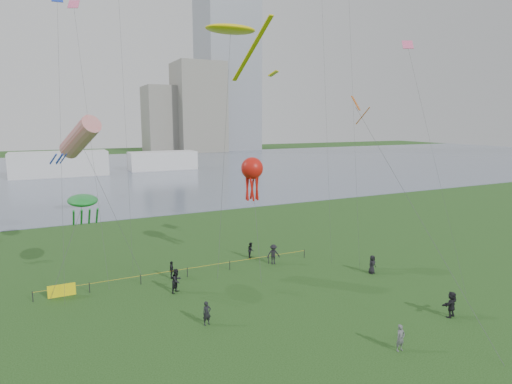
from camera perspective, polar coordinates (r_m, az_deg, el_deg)
name	(u,v)px	position (r m, az deg, el deg)	size (l,w,h in m)	color
ground_plane	(329,348)	(27.62, 9.69, -19.85)	(400.00, 400.00, 0.00)	#183A12
lake	(109,171)	(121.01, -18.99, 2.62)	(400.00, 120.00, 0.08)	slate
tower	(226,15)	(207.62, -3.97, 22.46)	(24.00, 24.00, 120.00)	slate
building_mid	(198,108)	(191.25, -7.68, 11.10)	(20.00, 20.00, 38.00)	slate
building_low	(164,119)	(193.04, -12.21, 9.47)	(16.00, 18.00, 28.00)	slate
pavilion_left	(60,164)	(114.91, -24.71, 3.42)	(22.00, 8.00, 6.00)	silver
pavilion_right	(163,161)	(121.27, -12.35, 4.11)	(18.00, 7.00, 5.00)	silver
fence	(114,282)	(37.17, -18.39, -11.34)	(24.07, 0.07, 1.05)	black
kite_flyer	(400,338)	(27.98, 18.70, -17.94)	(0.59, 0.39, 1.63)	#585B60
spectator_a	(177,281)	(35.08, -10.53, -11.55)	(0.94, 0.73, 1.94)	black
spectator_b	(273,254)	(40.94, 2.34, -8.30)	(1.24, 0.71, 1.92)	black
spectator_c	(172,270)	(38.07, -11.19, -10.17)	(0.91, 0.38, 1.55)	black
spectator_d	(372,264)	(39.94, 15.22, -9.29)	(0.81, 0.53, 1.66)	black
spectator_e	(451,304)	(33.45, 24.60, -13.46)	(1.70, 0.54, 1.84)	black
spectator_f	(207,313)	(29.74, -6.57, -15.77)	(0.59, 0.39, 1.63)	black
spectator_g	(251,250)	(42.79, -0.69, -7.75)	(0.76, 0.59, 1.56)	black
kite_stingray	(231,30)	(39.88, -3.33, 20.74)	(5.09, 9.92, 21.72)	#3F3F42
kite_windsock	(80,138)	(38.11, -22.43, 6.73)	(6.69, 4.97, 13.96)	#3F3F42
kite_creature	(83,201)	(36.10, -22.11, -1.09)	(3.98, 4.53, 7.71)	#3F3F42
kite_octopus	(252,169)	(38.32, -0.53, 3.04)	(1.98, 4.85, 10.25)	#3F3F42
kite_delta	(362,115)	(34.90, 14.01, 9.95)	(1.40, 14.85, 15.42)	#3F3F42
small_kites	(191,1)	(40.25, -8.63, 23.93)	(37.39, 14.49, 10.88)	#E5598C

